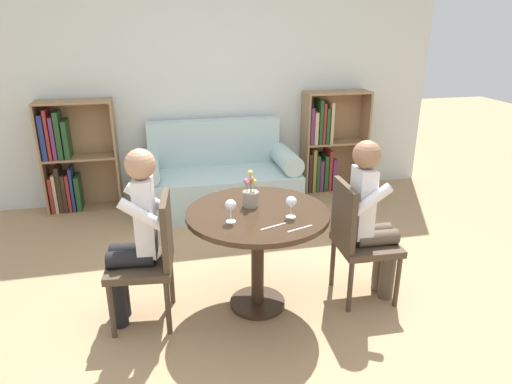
{
  "coord_description": "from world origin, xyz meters",
  "views": [
    {
      "loc": [
        -0.63,
        -2.75,
        1.95
      ],
      "look_at": [
        0.0,
        0.05,
        0.86
      ],
      "focal_mm": 32.0,
      "sensor_mm": 36.0,
      "label": 1
    }
  ],
  "objects_px": {
    "couch": "(219,180)",
    "wine_glass_right": "(291,203)",
    "bookshelf_left": "(71,161)",
    "person_left": "(134,235)",
    "person_right": "(372,218)",
    "chair_right": "(358,236)",
    "flower_vase": "(250,196)",
    "bookshelf_right": "(326,146)",
    "wine_glass_left": "(231,206)",
    "chair_left": "(151,255)"
  },
  "relations": [
    {
      "from": "couch",
      "to": "wine_glass_right",
      "type": "height_order",
      "value": "couch"
    },
    {
      "from": "wine_glass_right",
      "to": "bookshelf_left",
      "type": "bearing_deg",
      "value": 126.53
    },
    {
      "from": "bookshelf_left",
      "to": "person_left",
      "type": "xyz_separation_m",
      "value": [
        0.71,
        -2.16,
        0.09
      ]
    },
    {
      "from": "bookshelf_left",
      "to": "person_right",
      "type": "height_order",
      "value": "person_right"
    },
    {
      "from": "chair_right",
      "to": "person_left",
      "type": "relative_size",
      "value": 0.74
    },
    {
      "from": "chair_right",
      "to": "wine_glass_right",
      "type": "xyz_separation_m",
      "value": [
        -0.53,
        -0.09,
        0.35
      ]
    },
    {
      "from": "couch",
      "to": "flower_vase",
      "type": "bearing_deg",
      "value": -90.85
    },
    {
      "from": "person_right",
      "to": "flower_vase",
      "type": "distance_m",
      "value": 0.88
    },
    {
      "from": "person_left",
      "to": "bookshelf_right",
      "type": "bearing_deg",
      "value": 141.49
    },
    {
      "from": "couch",
      "to": "person_right",
      "type": "bearing_deg",
      "value": -67.37
    },
    {
      "from": "flower_vase",
      "to": "wine_glass_right",
      "type": "bearing_deg",
      "value": -48.44
    },
    {
      "from": "flower_vase",
      "to": "wine_glass_left",
      "type": "bearing_deg",
      "value": -127.34
    },
    {
      "from": "person_left",
      "to": "wine_glass_left",
      "type": "bearing_deg",
      "value": 82.96
    },
    {
      "from": "person_right",
      "to": "bookshelf_right",
      "type": "bearing_deg",
      "value": -10.94
    },
    {
      "from": "bookshelf_right",
      "to": "chair_right",
      "type": "distance_m",
      "value": 2.3
    },
    {
      "from": "bookshelf_right",
      "to": "flower_vase",
      "type": "xyz_separation_m",
      "value": [
        -1.35,
        -2.07,
        0.27
      ]
    },
    {
      "from": "bookshelf_right",
      "to": "bookshelf_left",
      "type": "bearing_deg",
      "value": 179.97
    },
    {
      "from": "wine_glass_left",
      "to": "couch",
      "type": "bearing_deg",
      "value": 84.28
    },
    {
      "from": "chair_left",
      "to": "person_left",
      "type": "xyz_separation_m",
      "value": [
        -0.09,
        0.02,
        0.15
      ]
    },
    {
      "from": "chair_left",
      "to": "chair_right",
      "type": "distance_m",
      "value": 1.45
    },
    {
      "from": "flower_vase",
      "to": "person_right",
      "type": "bearing_deg",
      "value": -10.42
    },
    {
      "from": "bookshelf_right",
      "to": "wine_glass_right",
      "type": "bearing_deg",
      "value": -116.11
    },
    {
      "from": "bookshelf_left",
      "to": "wine_glass_left",
      "type": "xyz_separation_m",
      "value": [
        1.32,
        -2.3,
        0.29
      ]
    },
    {
      "from": "chair_right",
      "to": "person_left",
      "type": "xyz_separation_m",
      "value": [
        -1.54,
        0.06,
        0.15
      ]
    },
    {
      "from": "wine_glass_right",
      "to": "chair_right",
      "type": "bearing_deg",
      "value": 10.05
    },
    {
      "from": "bookshelf_right",
      "to": "wine_glass_right",
      "type": "relative_size",
      "value": 8.18
    },
    {
      "from": "bookshelf_left",
      "to": "bookshelf_right",
      "type": "height_order",
      "value": "same"
    },
    {
      "from": "chair_left",
      "to": "chair_right",
      "type": "xyz_separation_m",
      "value": [
        1.45,
        -0.05,
        0.0
      ]
    },
    {
      "from": "chair_right",
      "to": "person_right",
      "type": "distance_m",
      "value": 0.17
    },
    {
      "from": "chair_right",
      "to": "bookshelf_left",
      "type": "bearing_deg",
      "value": 47.28
    },
    {
      "from": "chair_left",
      "to": "person_left",
      "type": "distance_m",
      "value": 0.17
    },
    {
      "from": "wine_glass_left",
      "to": "person_right",
      "type": "bearing_deg",
      "value": 4.32
    },
    {
      "from": "flower_vase",
      "to": "couch",
      "type": "bearing_deg",
      "value": 89.15
    },
    {
      "from": "bookshelf_left",
      "to": "wine_glass_left",
      "type": "relative_size",
      "value": 7.78
    },
    {
      "from": "bookshelf_left",
      "to": "chair_left",
      "type": "bearing_deg",
      "value": -69.83
    },
    {
      "from": "bookshelf_right",
      "to": "wine_glass_left",
      "type": "bearing_deg",
      "value": -123.6
    },
    {
      "from": "bookshelf_left",
      "to": "wine_glass_right",
      "type": "xyz_separation_m",
      "value": [
        1.71,
        -2.31,
        0.29
      ]
    },
    {
      "from": "chair_right",
      "to": "flower_vase",
      "type": "distance_m",
      "value": 0.83
    },
    {
      "from": "chair_left",
      "to": "wine_glass_right",
      "type": "relative_size",
      "value": 6.21
    },
    {
      "from": "bookshelf_right",
      "to": "person_right",
      "type": "distance_m",
      "value": 2.28
    },
    {
      "from": "person_right",
      "to": "wine_glass_right",
      "type": "relative_size",
      "value": 8.29
    },
    {
      "from": "chair_right",
      "to": "wine_glass_left",
      "type": "relative_size",
      "value": 5.91
    },
    {
      "from": "flower_vase",
      "to": "bookshelf_right",
      "type": "bearing_deg",
      "value": 56.84
    },
    {
      "from": "chair_left",
      "to": "flower_vase",
      "type": "xyz_separation_m",
      "value": [
        0.7,
        0.1,
        0.32
      ]
    },
    {
      "from": "couch",
      "to": "bookshelf_right",
      "type": "height_order",
      "value": "bookshelf_right"
    },
    {
      "from": "bookshelf_left",
      "to": "chair_right",
      "type": "xyz_separation_m",
      "value": [
        2.25,
        -2.22,
        -0.06
      ]
    },
    {
      "from": "bookshelf_left",
      "to": "chair_left",
      "type": "relative_size",
      "value": 1.32
    },
    {
      "from": "person_left",
      "to": "wine_glass_left",
      "type": "xyz_separation_m",
      "value": [
        0.61,
        -0.14,
        0.21
      ]
    },
    {
      "from": "bookshelf_right",
      "to": "flower_vase",
      "type": "distance_m",
      "value": 2.48
    },
    {
      "from": "person_left",
      "to": "person_right",
      "type": "xyz_separation_m",
      "value": [
        1.63,
        -0.07,
        -0.01
      ]
    }
  ]
}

